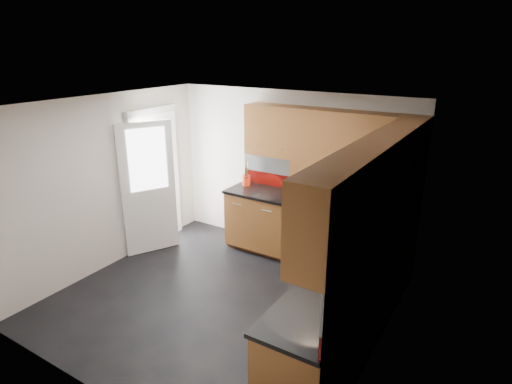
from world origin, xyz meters
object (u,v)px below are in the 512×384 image
Objects in this scene: toaster at (354,200)px; food_processor at (357,248)px; gas_hob at (307,200)px; utensil_pot at (246,179)px.

food_processor is at bearing -69.50° from toaster.
food_processor is at bearing -48.20° from gas_hob.
gas_hob is 0.64m from toaster.
food_processor reaches higher than gas_hob.
gas_hob is at bearing 131.80° from food_processor.
gas_hob is at bearing -6.72° from utensil_pot.
toaster is at bearing 12.82° from gas_hob.
food_processor is at bearing -32.15° from utensil_pot.
food_processor is (1.15, -1.28, 0.11)m from gas_hob.
toaster is at bearing 0.34° from utensil_pot.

